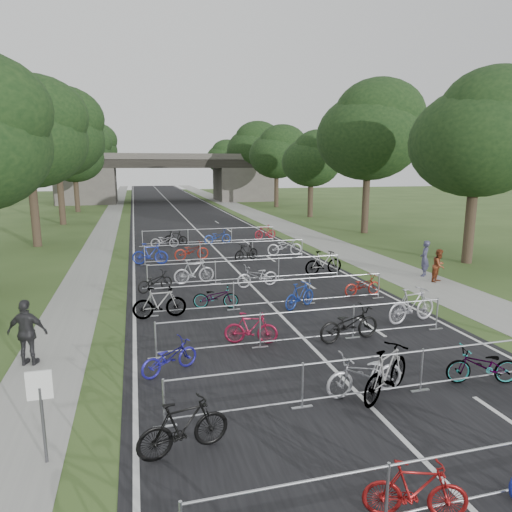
# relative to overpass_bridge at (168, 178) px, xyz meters

# --- Properties ---
(ground) EXTENTS (200.00, 200.00, 0.00)m
(ground) POSITION_rel_overpass_bridge_xyz_m (0.00, -65.00, -3.53)
(ground) COLOR #354E21
(ground) RESTS_ON ground
(road) EXTENTS (11.00, 140.00, 0.01)m
(road) POSITION_rel_overpass_bridge_xyz_m (0.00, -15.00, -3.53)
(road) COLOR black
(road) RESTS_ON ground
(sidewalk_right) EXTENTS (3.00, 140.00, 0.01)m
(sidewalk_right) POSITION_rel_overpass_bridge_xyz_m (8.00, -15.00, -3.53)
(sidewalk_right) COLOR gray
(sidewalk_right) RESTS_ON ground
(sidewalk_left) EXTENTS (2.00, 140.00, 0.01)m
(sidewalk_left) POSITION_rel_overpass_bridge_xyz_m (-7.50, -15.00, -3.53)
(sidewalk_left) COLOR gray
(sidewalk_left) RESTS_ON ground
(lane_markings) EXTENTS (0.12, 140.00, 0.00)m
(lane_markings) POSITION_rel_overpass_bridge_xyz_m (0.00, -15.00, -3.53)
(lane_markings) COLOR silver
(lane_markings) RESTS_ON ground
(overpass_bridge) EXTENTS (31.00, 8.00, 7.05)m
(overpass_bridge) POSITION_rel_overpass_bridge_xyz_m (0.00, 0.00, 0.00)
(overpass_bridge) COLOR #4E4945
(overpass_bridge) RESTS_ON ground
(park_sign) EXTENTS (0.45, 0.06, 1.83)m
(park_sign) POSITION_rel_overpass_bridge_xyz_m (-6.80, -62.00, -2.27)
(park_sign) COLOR #4C4C51
(park_sign) RESTS_ON ground
(tree_right_0) EXTENTS (7.17, 7.17, 10.93)m
(tree_right_0) POSITION_rel_overpass_bridge_xyz_m (13.11, -49.07, 3.39)
(tree_right_0) COLOR #33261C
(tree_right_0) RESTS_ON ground
(tree_left_1) EXTENTS (7.56, 7.56, 11.53)m
(tree_left_1) POSITION_rel_overpass_bridge_xyz_m (-11.39, -37.07, 3.77)
(tree_left_1) COLOR #33261C
(tree_left_1) RESTS_ON ground
(tree_right_1) EXTENTS (8.18, 8.18, 12.47)m
(tree_right_1) POSITION_rel_overpass_bridge_xyz_m (13.11, -37.07, 4.37)
(tree_right_1) COLOR #33261C
(tree_right_1) RESTS_ON ground
(tree_left_2) EXTENTS (8.40, 8.40, 12.81)m
(tree_left_2) POSITION_rel_overpass_bridge_xyz_m (-11.39, -25.07, 4.58)
(tree_left_2) COLOR #33261C
(tree_left_2) RESTS_ON ground
(tree_right_2) EXTENTS (6.16, 6.16, 9.39)m
(tree_right_2) POSITION_rel_overpass_bridge_xyz_m (13.11, -25.07, 2.41)
(tree_right_2) COLOR #33261C
(tree_right_2) RESTS_ON ground
(tree_left_3) EXTENTS (6.72, 6.72, 10.25)m
(tree_left_3) POSITION_rel_overpass_bridge_xyz_m (-11.39, -13.07, 2.96)
(tree_left_3) COLOR #33261C
(tree_left_3) RESTS_ON ground
(tree_right_3) EXTENTS (7.17, 7.17, 10.93)m
(tree_right_3) POSITION_rel_overpass_bridge_xyz_m (13.11, -13.07, 3.39)
(tree_right_3) COLOR #33261C
(tree_right_3) RESTS_ON ground
(tree_left_4) EXTENTS (7.56, 7.56, 11.53)m
(tree_left_4) POSITION_rel_overpass_bridge_xyz_m (-11.39, -1.07, 3.77)
(tree_left_4) COLOR #33261C
(tree_left_4) RESTS_ON ground
(tree_right_4) EXTENTS (8.18, 8.18, 12.47)m
(tree_right_4) POSITION_rel_overpass_bridge_xyz_m (13.11, -1.07, 4.37)
(tree_right_4) COLOR #33261C
(tree_right_4) RESTS_ON ground
(tree_left_5) EXTENTS (8.40, 8.40, 12.81)m
(tree_left_5) POSITION_rel_overpass_bridge_xyz_m (-11.39, 10.93, 4.58)
(tree_left_5) COLOR #33261C
(tree_left_5) RESTS_ON ground
(tree_right_5) EXTENTS (6.16, 6.16, 9.39)m
(tree_right_5) POSITION_rel_overpass_bridge_xyz_m (13.11, 10.93, 2.41)
(tree_right_5) COLOR #33261C
(tree_right_5) RESTS_ON ground
(tree_left_6) EXTENTS (6.72, 6.72, 10.25)m
(tree_left_6) POSITION_rel_overpass_bridge_xyz_m (-11.39, 22.93, 2.96)
(tree_left_6) COLOR #33261C
(tree_left_6) RESTS_ON ground
(tree_right_6) EXTENTS (7.17, 7.17, 10.93)m
(tree_right_6) POSITION_rel_overpass_bridge_xyz_m (13.11, 22.93, 3.39)
(tree_right_6) COLOR #33261C
(tree_right_6) RESTS_ON ground
(barrier_row_0) EXTENTS (9.70, 0.08, 1.10)m
(barrier_row_0) POSITION_rel_overpass_bridge_xyz_m (0.00, -65.00, -2.99)
(barrier_row_0) COLOR #A4A7AC
(barrier_row_0) RESTS_ON ground
(barrier_row_1) EXTENTS (9.70, 0.08, 1.10)m
(barrier_row_1) POSITION_rel_overpass_bridge_xyz_m (0.00, -61.40, -2.99)
(barrier_row_1) COLOR #A4A7AC
(barrier_row_1) RESTS_ON ground
(barrier_row_2) EXTENTS (9.70, 0.08, 1.10)m
(barrier_row_2) POSITION_rel_overpass_bridge_xyz_m (0.00, -57.80, -2.99)
(barrier_row_2) COLOR #A4A7AC
(barrier_row_2) RESTS_ON ground
(barrier_row_3) EXTENTS (9.70, 0.08, 1.10)m
(barrier_row_3) POSITION_rel_overpass_bridge_xyz_m (0.00, -54.00, -2.99)
(barrier_row_3) COLOR #A4A7AC
(barrier_row_3) RESTS_ON ground
(barrier_row_4) EXTENTS (9.70, 0.08, 1.10)m
(barrier_row_4) POSITION_rel_overpass_bridge_xyz_m (0.00, -50.00, -2.99)
(barrier_row_4) COLOR #A4A7AC
(barrier_row_4) RESTS_ON ground
(barrier_row_5) EXTENTS (9.70, 0.08, 1.10)m
(barrier_row_5) POSITION_rel_overpass_bridge_xyz_m (0.00, -45.00, -2.99)
(barrier_row_5) COLOR #A4A7AC
(barrier_row_5) RESTS_ON ground
(barrier_row_6) EXTENTS (9.70, 0.08, 1.10)m
(barrier_row_6) POSITION_rel_overpass_bridge_xyz_m (0.00, -39.00, -2.99)
(barrier_row_6) COLOR #A4A7AC
(barrier_row_6) RESTS_ON ground
(bike_1) EXTENTS (1.68, 0.98, 0.98)m
(bike_1) POSITION_rel_overpass_bridge_xyz_m (-1.01, -64.95, -3.05)
(bike_1) COLOR maroon
(bike_1) RESTS_ON ground
(bike_4) EXTENTS (1.89, 0.91, 1.10)m
(bike_4) POSITION_rel_overpass_bridge_xyz_m (-4.30, -62.39, -2.99)
(bike_4) COLOR black
(bike_4) RESTS_ON ground
(bike_5) EXTENTS (2.06, 0.82, 1.06)m
(bike_5) POSITION_rel_overpass_bridge_xyz_m (0.13, -61.23, -3.00)
(bike_5) COLOR #ACADB4
(bike_5) RESTS_ON ground
(bike_6) EXTENTS (2.08, 1.63, 1.26)m
(bike_6) POSITION_rel_overpass_bridge_xyz_m (0.55, -61.45, -2.90)
(bike_6) COLOR #A4A7AC
(bike_6) RESTS_ON ground
(bike_7) EXTENTS (1.93, 1.09, 0.96)m
(bike_7) POSITION_rel_overpass_bridge_xyz_m (3.27, -61.46, -3.05)
(bike_7) COLOR #A4A7AC
(bike_7) RESTS_ON ground
(bike_8) EXTENTS (1.76, 1.30, 0.88)m
(bike_8) POSITION_rel_overpass_bridge_xyz_m (-4.30, -58.82, -3.09)
(bike_8) COLOR #1F1A92
(bike_8) RESTS_ON ground
(bike_9) EXTENTS (1.72, 0.93, 1.00)m
(bike_9) POSITION_rel_overpass_bridge_xyz_m (-1.72, -57.43, -3.04)
(bike_9) COLOR maroon
(bike_9) RESTS_ON ground
(bike_10) EXTENTS (2.17, 1.00, 1.10)m
(bike_10) POSITION_rel_overpass_bridge_xyz_m (1.31, -57.97, -2.98)
(bike_10) COLOR black
(bike_10) RESTS_ON ground
(bike_11) EXTENTS (2.16, 0.99, 1.25)m
(bike_11) POSITION_rel_overpass_bridge_xyz_m (4.18, -56.99, -2.91)
(bike_11) COLOR #ABABB3
(bike_11) RESTS_ON ground
(bike_12) EXTENTS (1.93, 0.62, 1.15)m
(bike_12) POSITION_rel_overpass_bridge_xyz_m (-4.30, -54.25, -2.96)
(bike_12) COLOR #A4A7AC
(bike_12) RESTS_ON ground
(bike_13) EXTENTS (1.83, 0.97, 0.91)m
(bike_13) POSITION_rel_overpass_bridge_xyz_m (-2.15, -53.63, -3.08)
(bike_13) COLOR #A4A7AC
(bike_13) RESTS_ON ground
(bike_14) EXTENTS (1.70, 1.27, 1.02)m
(bike_14) POSITION_rel_overpass_bridge_xyz_m (0.97, -54.45, -3.03)
(bike_14) COLOR navy
(bike_14) RESTS_ON ground
(bike_15) EXTENTS (1.75, 0.74, 0.89)m
(bike_15) POSITION_rel_overpass_bridge_xyz_m (4.11, -53.53, -3.09)
(bike_15) COLOR maroon
(bike_15) RESTS_ON ground
(bike_16) EXTENTS (1.77, 1.32, 0.89)m
(bike_16) POSITION_rel_overpass_bridge_xyz_m (-4.30, -50.58, -3.09)
(bike_16) COLOR black
(bike_16) RESTS_ON ground
(bike_17) EXTENTS (1.97, 0.76, 1.15)m
(bike_17) POSITION_rel_overpass_bridge_xyz_m (-2.48, -49.70, -2.96)
(bike_17) COLOR #9D9EA4
(bike_17) RESTS_ON ground
(bike_18) EXTENTS (2.01, 0.93, 1.02)m
(bike_18) POSITION_rel_overpass_bridge_xyz_m (0.21, -51.01, -3.02)
(bike_18) COLOR #A5A5AD
(bike_18) RESTS_ON ground
(bike_19) EXTENTS (2.06, 0.73, 1.22)m
(bike_19) POSITION_rel_overpass_bridge_xyz_m (4.02, -49.59, -2.93)
(bike_19) COLOR #A4A7AC
(bike_19) RESTS_ON ground
(bike_20) EXTENTS (2.05, 0.93, 1.19)m
(bike_20) POSITION_rel_overpass_bridge_xyz_m (-4.30, -44.91, -2.94)
(bike_20) COLOR #1B2C99
(bike_20) RESTS_ON ground
(bike_21) EXTENTS (2.15, 1.08, 1.08)m
(bike_21) POSITION_rel_overpass_bridge_xyz_m (-1.94, -44.28, -3.00)
(bike_21) COLOR maroon
(bike_21) RESTS_ON ground
(bike_22) EXTENTS (1.78, 1.27, 1.05)m
(bike_22) POSITION_rel_overpass_bridge_xyz_m (1.08, -45.35, -3.01)
(bike_22) COLOR black
(bike_22) RESTS_ON ground
(bike_23) EXTENTS (2.20, 0.90, 1.13)m
(bike_23) POSITION_rel_overpass_bridge_xyz_m (3.70, -44.39, -2.97)
(bike_23) COLOR #B0B2B8
(bike_23) RESTS_ON ground
(bike_24) EXTENTS (1.91, 0.88, 0.97)m
(bike_24) POSITION_rel_overpass_bridge_xyz_m (-3.18, -39.76, -3.05)
(bike_24) COLOR #A5A5AD
(bike_24) RESTS_ON ground
(bike_25) EXTENTS (1.74, 1.29, 1.04)m
(bike_25) POSITION_rel_overpass_bridge_xyz_m (-2.37, -39.07, -3.01)
(bike_25) COLOR black
(bike_25) RESTS_ON ground
(bike_26) EXTENTS (2.03, 0.97, 1.02)m
(bike_26) POSITION_rel_overpass_bridge_xyz_m (0.50, -39.20, -3.02)
(bike_26) COLOR navy
(bike_26) RESTS_ON ground
(bike_27) EXTENTS (1.80, 0.82, 1.04)m
(bike_27) POSITION_rel_overpass_bridge_xyz_m (4.30, -38.02, -3.01)
(bike_27) COLOR maroon
(bike_27) RESTS_ON ground
(pedestrian_a) EXTENTS (0.76, 0.76, 1.78)m
(pedestrian_a) POSITION_rel_overpass_bridge_xyz_m (8.72, -51.15, -2.64)
(pedestrian_a) COLOR #373752
(pedestrian_a) RESTS_ON ground
(pedestrian_b) EXTENTS (0.95, 0.89, 1.56)m
(pedestrian_b) POSITION_rel_overpass_bridge_xyz_m (8.70, -52.31, -2.75)
(pedestrian_b) COLOR brown
(pedestrian_b) RESTS_ON ground
(pedestrian_c) EXTENTS (1.17, 0.71, 1.85)m
(pedestrian_c) POSITION_rel_overpass_bridge_xyz_m (-7.99, -57.31, -2.61)
(pedestrian_c) COLOR #27272A
(pedestrian_c) RESTS_ON ground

